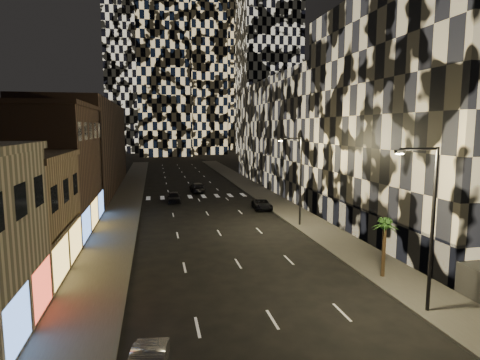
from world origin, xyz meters
name	(u,v)px	position (x,y,z in m)	size (l,w,h in m)	color
sidewalk_left	(127,198)	(-10.00, 50.00, 0.07)	(4.00, 120.00, 0.15)	#47443F
sidewalk_right	(262,194)	(10.00, 50.00, 0.07)	(4.00, 120.00, 0.15)	#47443F
curb_left	(142,198)	(-7.90, 50.00, 0.07)	(0.20, 120.00, 0.15)	#4C4C47
curb_right	(249,194)	(7.90, 50.00, 0.07)	(0.20, 120.00, 0.15)	#4C4C47
retail_brown	(38,170)	(-17.00, 33.50, 6.00)	(10.00, 15.00, 12.00)	#453027
retail_filler_left	(84,147)	(-17.00, 60.00, 7.00)	(10.00, 40.00, 14.00)	#453027
midrise_right	(439,118)	(20.00, 24.50, 11.00)	(16.00, 25.00, 22.00)	#232326
midrise_base	(359,222)	(12.30, 24.50, 1.50)	(0.60, 25.00, 3.00)	#383838
midrise_filler_right	(308,134)	(20.00, 57.00, 9.00)	(16.00, 40.00, 18.00)	#232326
tower_right_mid	(269,14)	(35.00, 135.00, 50.00)	(20.00, 20.00, 100.00)	black
tower_left_back	(135,2)	(-12.00, 165.00, 60.00)	(24.00, 24.00, 120.00)	black
tower_center_low	(163,19)	(-2.00, 140.00, 47.50)	(18.00, 18.00, 95.00)	black
streetlight_near	(429,218)	(8.35, 10.00, 5.35)	(2.55, 0.25, 9.00)	black
streetlight_far	(298,175)	(8.35, 30.00, 5.35)	(2.55, 0.25, 9.00)	black
car_dark_midlane	(174,197)	(-3.50, 46.10, 0.71)	(1.68, 4.17, 1.42)	black
car_dark_oncoming	(197,187)	(0.50, 53.89, 0.75)	(2.10, 5.17, 1.50)	black
car_dark_rightlane	(262,204)	(7.00, 38.95, 0.63)	(2.09, 4.54, 1.26)	black
palm_tree	(385,228)	(9.00, 15.12, 3.46)	(2.02, 2.04, 4.01)	#47331E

